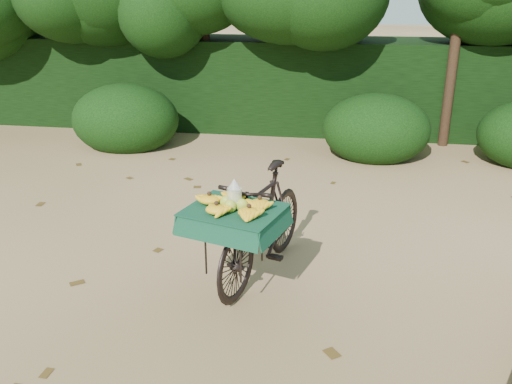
# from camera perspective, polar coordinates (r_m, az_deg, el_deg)

# --- Properties ---
(ground) EXTENTS (80.00, 80.00, 0.00)m
(ground) POSITION_cam_1_polar(r_m,az_deg,el_deg) (5.73, -1.29, -8.25)
(ground) COLOR tan
(ground) RESTS_ON ground
(vendor_bicycle) EXTENTS (1.17, 1.99, 1.14)m
(vendor_bicycle) POSITION_cam_1_polar(r_m,az_deg,el_deg) (5.39, 0.58, -3.28)
(vendor_bicycle) COLOR black
(vendor_bicycle) RESTS_ON ground
(hedge_backdrop) EXTENTS (26.00, 1.80, 1.80)m
(hedge_backdrop) POSITION_cam_1_polar(r_m,az_deg,el_deg) (11.41, 4.57, 11.27)
(hedge_backdrop) COLOR black
(hedge_backdrop) RESTS_ON ground
(tree_row) EXTENTS (14.50, 2.00, 4.00)m
(tree_row) POSITION_cam_1_polar(r_m,az_deg,el_deg) (10.57, 0.68, 16.58)
(tree_row) COLOR black
(tree_row) RESTS_ON ground
(bush_clumps) EXTENTS (8.80, 1.70, 0.90)m
(bush_clumps) POSITION_cam_1_polar(r_m,az_deg,el_deg) (9.52, 6.44, 6.51)
(bush_clumps) COLOR black
(bush_clumps) RESTS_ON ground
(leaf_litter) EXTENTS (7.00, 7.30, 0.01)m
(leaf_litter) POSITION_cam_1_polar(r_m,az_deg,el_deg) (6.29, -0.21, -5.37)
(leaf_litter) COLOR #4D3714
(leaf_litter) RESTS_ON ground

